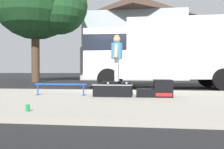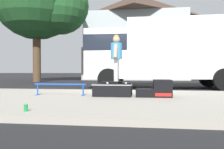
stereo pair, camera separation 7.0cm
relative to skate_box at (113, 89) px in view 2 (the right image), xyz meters
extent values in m
plane|color=black|center=(-0.30, 2.52, -0.30)|extent=(140.00, 140.00, 0.00)
cube|color=#A8A093|center=(-0.30, -0.48, -0.24)|extent=(50.00, 5.00, 0.12)
cube|color=black|center=(0.00, 0.00, -0.01)|extent=(1.01, 0.68, 0.33)
cube|color=gray|center=(0.00, 0.00, 0.14)|extent=(1.03, 0.70, 0.03)
cube|color=black|center=(0.85, 0.00, -0.08)|extent=(0.46, 0.66, 0.20)
cube|color=black|center=(1.31, 0.00, 0.04)|extent=(0.46, 0.66, 0.44)
cube|color=red|center=(1.31, -0.34, -0.10)|extent=(0.41, 0.01, 0.08)
cylinder|color=blue|center=(-1.48, -0.04, 0.13)|extent=(1.48, 0.04, 0.04)
cylinder|color=blue|center=(-2.14, -0.04, -0.02)|extent=(0.04, 0.04, 0.30)
cube|color=blue|center=(-2.14, -0.04, -0.17)|extent=(0.06, 0.28, 0.01)
cylinder|color=blue|center=(-0.82, -0.04, -0.02)|extent=(0.04, 0.04, 0.30)
cube|color=blue|center=(-0.82, -0.04, -0.17)|extent=(0.06, 0.28, 0.01)
cube|color=black|center=(0.08, 0.06, 0.21)|extent=(0.80, 0.36, 0.02)
cylinder|color=silver|center=(0.31, 0.20, 0.18)|extent=(0.06, 0.04, 0.05)
cylinder|color=silver|center=(0.35, 0.02, 0.18)|extent=(0.06, 0.04, 0.05)
cylinder|color=silver|center=(-0.18, 0.09, 0.18)|extent=(0.06, 0.04, 0.05)
cylinder|color=silver|center=(-0.14, -0.08, 0.18)|extent=(0.06, 0.04, 0.05)
cylinder|color=silver|center=(0.08, 0.13, 0.52)|extent=(0.12, 0.12, 0.60)
cylinder|color=silver|center=(0.08, -0.02, 0.52)|extent=(0.12, 0.12, 0.60)
cylinder|color=#3F8CBF|center=(0.08, 0.06, 1.04)|extent=(0.31, 0.31, 0.44)
cylinder|color=tan|center=(0.08, 0.25, 1.03)|extent=(0.10, 0.27, 0.42)
cylinder|color=tan|center=(0.08, -0.14, 1.03)|extent=(0.10, 0.27, 0.42)
sphere|color=tan|center=(0.08, 0.06, 1.36)|extent=(0.19, 0.19, 0.19)
sphere|color=tan|center=(0.08, 0.06, 1.41)|extent=(0.16, 0.16, 0.16)
cylinder|color=#198C3F|center=(-1.14, -2.60, -0.12)|extent=(0.07, 0.07, 0.12)
cylinder|color=silver|center=(-1.14, -2.60, -0.05)|extent=(0.06, 0.06, 0.00)
cube|color=white|center=(2.64, 4.72, 1.45)|extent=(5.00, 2.35, 2.60)
cube|color=white|center=(-0.81, 4.72, 1.25)|extent=(1.90, 2.16, 2.20)
cube|color=black|center=(-0.81, 4.72, 1.74)|extent=(1.92, 2.19, 0.70)
cylinder|color=black|center=(-0.66, 3.54, 0.15)|extent=(0.90, 0.28, 0.90)
cylinder|color=black|center=(-0.66, 5.89, 0.15)|extent=(0.90, 0.28, 0.90)
cylinder|color=black|center=(4.03, 5.89, 0.15)|extent=(0.90, 0.28, 0.90)
cylinder|color=brown|center=(-6.75, 9.61, 1.78)|extent=(0.56, 0.56, 4.15)
sphere|color=#235628|center=(-5.03, 9.61, 5.10)|extent=(4.07, 4.07, 4.07)
cube|color=silver|center=(0.10, 17.28, 2.70)|extent=(9.00, 7.50, 6.00)
cube|color=#B2ADA3|center=(0.10, 13.28, 1.10)|extent=(9.00, 0.50, 2.80)
pyramid|color=#473328|center=(0.10, 17.28, 6.90)|extent=(9.54, 7.95, 2.40)
camera|label=1|loc=(0.75, -6.30, 0.51)|focal=37.56mm
camera|label=2|loc=(0.82, -6.29, 0.51)|focal=37.56mm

